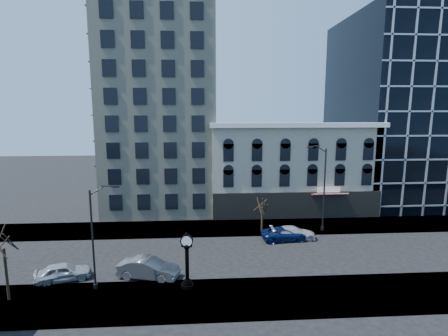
{
  "coord_description": "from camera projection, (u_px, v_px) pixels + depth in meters",
  "views": [
    {
      "loc": [
        -0.32,
        -32.22,
        13.94
      ],
      "look_at": [
        2.0,
        4.0,
        8.0
      ],
      "focal_mm": 28.0,
      "sensor_mm": 36.0,
      "label": 1
    }
  ],
  "objects": [
    {
      "name": "car_near_a",
      "position": [
        63.0,
        272.0,
        28.95
      ],
      "size": [
        4.71,
        3.04,
        1.49
      ],
      "primitive_type": "imported",
      "rotation": [
        0.0,
        0.0,
        1.89
      ],
      "color": "#A5A8AD",
      "rests_on": "ground"
    },
    {
      "name": "victorian_row",
      "position": [
        289.0,
        168.0,
        49.44
      ],
      "size": [
        22.6,
        11.19,
        12.5
      ],
      "color": "#ABA38D",
      "rests_on": "ground"
    },
    {
      "name": "cream_tower",
      "position": [
        160.0,
        72.0,
        49.09
      ],
      "size": [
        15.9,
        15.4,
        42.5
      ],
      "color": "#BDB798",
      "rests_on": "ground"
    },
    {
      "name": "car_near_b",
      "position": [
        148.0,
        268.0,
        29.4
      ],
      "size": [
        5.42,
        3.02,
        1.69
      ],
      "primitive_type": "imported",
      "rotation": [
        0.0,
        0.0,
        1.32
      ],
      "color": "#595B60",
      "rests_on": "ground"
    },
    {
      "name": "bare_tree_near",
      "position": [
        2.0,
        237.0,
        25.11
      ],
      "size": [
        3.76,
        3.76,
        6.45
      ],
      "color": "#322819",
      "rests_on": "sidewalk_near"
    },
    {
      "name": "ground",
      "position": [
        206.0,
        256.0,
        34.0
      ],
      "size": [
        160.0,
        160.0,
        0.0
      ],
      "primitive_type": "plane",
      "color": "black",
      "rests_on": "ground"
    },
    {
      "name": "street_clock",
      "position": [
        187.0,
        263.0,
        27.35
      ],
      "size": [
        1.03,
        1.03,
        4.53
      ],
      "rotation": [
        0.0,
        0.0,
        -0.11
      ],
      "color": "black",
      "rests_on": "sidewalk_near"
    },
    {
      "name": "car_far_a",
      "position": [
        284.0,
        234.0,
        38.09
      ],
      "size": [
        5.23,
        2.82,
        1.39
      ],
      "primitive_type": "imported",
      "rotation": [
        0.0,
        0.0,
        1.67
      ],
      "color": "#0C194C",
      "rests_on": "ground"
    },
    {
      "name": "bare_tree_far",
      "position": [
        262.0,
        202.0,
        40.21
      ],
      "size": [
        2.68,
        2.68,
        4.6
      ],
      "color": "#322819",
      "rests_on": "sidewalk_far"
    },
    {
      "name": "car_far_b",
      "position": [
        293.0,
        233.0,
        38.27
      ],
      "size": [
        4.98,
        2.11,
        1.43
      ],
      "primitive_type": "imported",
      "rotation": [
        0.0,
        0.0,
        1.59
      ],
      "color": "silver",
      "rests_on": "ground"
    },
    {
      "name": "street_lamp_near",
      "position": [
        99.0,
        210.0,
        26.67
      ],
      "size": [
        2.14,
        0.73,
        8.4
      ],
      "rotation": [
        0.0,
        0.0,
        0.23
      ],
      "color": "black",
      "rests_on": "sidewalk_near"
    },
    {
      "name": "sidewalk_near",
      "position": [
        208.0,
        299.0,
        26.11
      ],
      "size": [
        160.0,
        6.0,
        0.12
      ],
      "primitive_type": "cube",
      "color": "gray",
      "rests_on": "ground"
    },
    {
      "name": "sidewalk_far",
      "position": [
        205.0,
        228.0,
        41.87
      ],
      "size": [
        160.0,
        6.0,
        0.12
      ],
      "primitive_type": "cube",
      "color": "gray",
      "rests_on": "ground"
    },
    {
      "name": "glass_office",
      "position": [
        409.0,
        111.0,
        54.34
      ],
      "size": [
        20.0,
        20.15,
        28.0
      ],
      "color": "black",
      "rests_on": "ground"
    },
    {
      "name": "street_lamp_far",
      "position": [
        319.0,
        166.0,
        39.67
      ],
      "size": [
        2.64,
        0.41,
        10.19
      ],
      "rotation": [
        0.0,
        0.0,
        3.18
      ],
      "color": "black",
      "rests_on": "sidewalk_far"
    }
  ]
}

